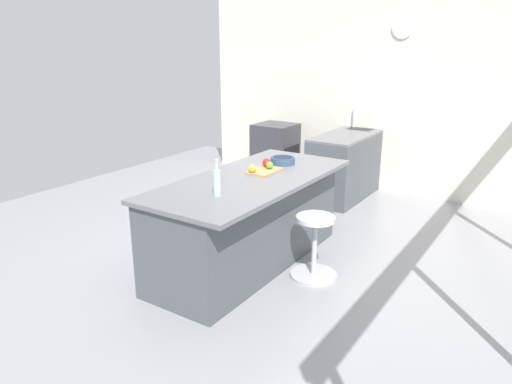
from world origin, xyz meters
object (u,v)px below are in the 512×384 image
at_px(kitchen_island, 248,220).
at_px(apple_yellow, 252,168).
at_px(cutting_board, 264,171).
at_px(apple_green, 270,165).
at_px(apple_red, 267,163).
at_px(oven_range, 275,151).
at_px(stool_by_window, 314,249).
at_px(water_bottle, 217,182).
at_px(fruit_bowl, 283,160).

relative_size(kitchen_island, apple_yellow, 29.97).
distance_m(cutting_board, apple_green, 0.08).
bearing_deg(kitchen_island, apple_red, -177.70).
xyz_separation_m(cutting_board, apple_red, (-0.12, -0.05, 0.05)).
xyz_separation_m(cutting_board, apple_green, (-0.07, 0.02, 0.05)).
xyz_separation_m(oven_range, stool_by_window, (2.74, 2.10, -0.15)).
xyz_separation_m(kitchen_island, apple_green, (-0.31, 0.06, 0.50)).
bearing_deg(cutting_board, oven_range, -150.85).
xyz_separation_m(stool_by_window, apple_green, (-0.21, -0.63, 0.67)).
height_order(stool_by_window, water_bottle, water_bottle).
distance_m(oven_range, stool_by_window, 3.45).
distance_m(stool_by_window, fruit_bowl, 1.07).
height_order(stool_by_window, apple_red, apple_red).
height_order(cutting_board, fruit_bowl, fruit_bowl).
bearing_deg(apple_yellow, oven_range, -152.91).
bearing_deg(apple_green, water_bottle, 3.89).
height_order(cutting_board, water_bottle, water_bottle).
distance_m(apple_green, fruit_bowl, 0.32).
bearing_deg(fruit_bowl, apple_green, 6.30).
distance_m(apple_red, water_bottle, 0.99).
bearing_deg(apple_red, water_bottle, 7.75).
height_order(oven_range, water_bottle, water_bottle).
height_order(kitchen_island, apple_yellow, apple_yellow).
xyz_separation_m(cutting_board, water_bottle, (0.86, 0.08, 0.11)).
height_order(oven_range, stool_by_window, oven_range).
relative_size(apple_green, fruit_bowl, 0.29).
height_order(oven_range, apple_green, apple_green).
distance_m(oven_range, apple_red, 2.89).
distance_m(stool_by_window, apple_red, 1.01).
distance_m(oven_range, apple_yellow, 3.11).
height_order(kitchen_island, apple_green, apple_green).
bearing_deg(apple_green, apple_yellow, -18.51).
bearing_deg(water_bottle, stool_by_window, 141.55).
bearing_deg(stool_by_window, apple_green, -108.35).
bearing_deg(apple_yellow, apple_green, 161.49).
bearing_deg(cutting_board, apple_red, -157.23).
xyz_separation_m(apple_green, water_bottle, (0.92, 0.06, 0.07)).
xyz_separation_m(stool_by_window, apple_red, (-0.27, -0.70, 0.67)).
relative_size(oven_range, apple_green, 11.76).
xyz_separation_m(cutting_board, fruit_bowl, (-0.38, -0.02, 0.03)).
relative_size(stool_by_window, apple_green, 8.17).
distance_m(oven_range, fruit_bowl, 2.68).
relative_size(apple_green, apple_red, 0.87).
height_order(stool_by_window, apple_green, apple_green).
height_order(apple_yellow, water_bottle, water_bottle).
height_order(kitchen_island, stool_by_window, kitchen_island).
height_order(kitchen_island, water_bottle, water_bottle).
bearing_deg(apple_red, kitchen_island, 2.30).
bearing_deg(fruit_bowl, cutting_board, 2.40).
bearing_deg(apple_red, fruit_bowl, 172.19).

